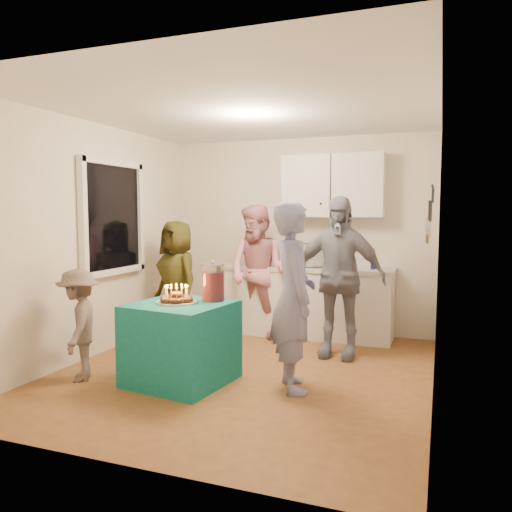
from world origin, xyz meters
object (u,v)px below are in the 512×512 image
(woman_back_right, at_px, (338,277))
(microwave, at_px, (319,255))
(man_birthday, at_px, (293,296))
(punch_jar, at_px, (213,283))
(counter, at_px, (306,303))
(child_near_left, at_px, (79,325))
(woman_back_left, at_px, (177,280))
(woman_back_center, at_px, (258,272))
(party_table, at_px, (181,343))

(woman_back_right, bearing_deg, microwave, 119.08)
(man_birthday, bearing_deg, punch_jar, 59.86)
(counter, distance_m, child_near_left, 2.93)
(woman_back_left, bearing_deg, woman_back_right, 26.00)
(microwave, xyz_separation_m, woman_back_center, (-0.70, -0.35, -0.20))
(man_birthday, bearing_deg, woman_back_right, -36.49)
(microwave, bearing_deg, child_near_left, -125.05)
(microwave, bearing_deg, woman_back_center, -153.13)
(party_table, xyz_separation_m, child_near_left, (-0.95, -0.28, 0.16))
(microwave, bearing_deg, man_birthday, -82.68)
(microwave, xyz_separation_m, woman_back_right, (0.41, -0.81, -0.16))
(counter, height_order, punch_jar, punch_jar)
(man_birthday, height_order, woman_back_right, woman_back_right)
(microwave, distance_m, woman_back_center, 0.81)
(counter, height_order, child_near_left, child_near_left)
(punch_jar, bearing_deg, party_table, -135.77)
(counter, xyz_separation_m, woman_back_left, (-1.50, -0.74, 0.32))
(microwave, distance_m, woman_back_right, 0.92)
(counter, relative_size, child_near_left, 2.04)
(microwave, distance_m, punch_jar, 2.04)
(microwave, relative_size, woman_back_center, 0.31)
(counter, relative_size, microwave, 4.15)
(man_birthday, xyz_separation_m, child_near_left, (-1.99, -0.47, -0.32))
(punch_jar, distance_m, woman_back_left, 1.63)
(counter, distance_m, woman_back_left, 1.70)
(woman_back_right, bearing_deg, woman_back_left, -179.75)
(microwave, xyz_separation_m, man_birthday, (0.24, -1.98, -0.20))
(counter, height_order, microwave, microwave)
(microwave, bearing_deg, punch_jar, -105.86)
(punch_jar, distance_m, man_birthday, 0.81)
(microwave, xyz_separation_m, party_table, (-0.80, -2.18, -0.68))
(child_near_left, bearing_deg, man_birthday, 72.44)
(party_table, bearing_deg, woman_back_center, 86.81)
(woman_back_right, xyz_separation_m, child_near_left, (-2.17, -1.65, -0.36))
(party_table, bearing_deg, man_birthday, 10.62)
(punch_jar, bearing_deg, woman_back_left, 131.57)
(child_near_left, bearing_deg, woman_back_right, 96.32)
(woman_back_center, height_order, woman_back_right, woman_back_right)
(punch_jar, xyz_separation_m, man_birthday, (0.81, -0.03, -0.08))
(man_birthday, height_order, child_near_left, man_birthday)
(microwave, relative_size, man_birthday, 0.31)
(woman_back_center, bearing_deg, punch_jar, -73.61)
(microwave, distance_m, party_table, 2.42)
(party_table, distance_m, punch_jar, 0.64)
(woman_back_center, relative_size, woman_back_right, 0.95)
(microwave, height_order, child_near_left, microwave)
(punch_jar, relative_size, woman_back_center, 0.20)
(man_birthday, relative_size, woman_back_center, 1.00)
(punch_jar, relative_size, woman_back_left, 0.23)
(party_table, relative_size, child_near_left, 0.79)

